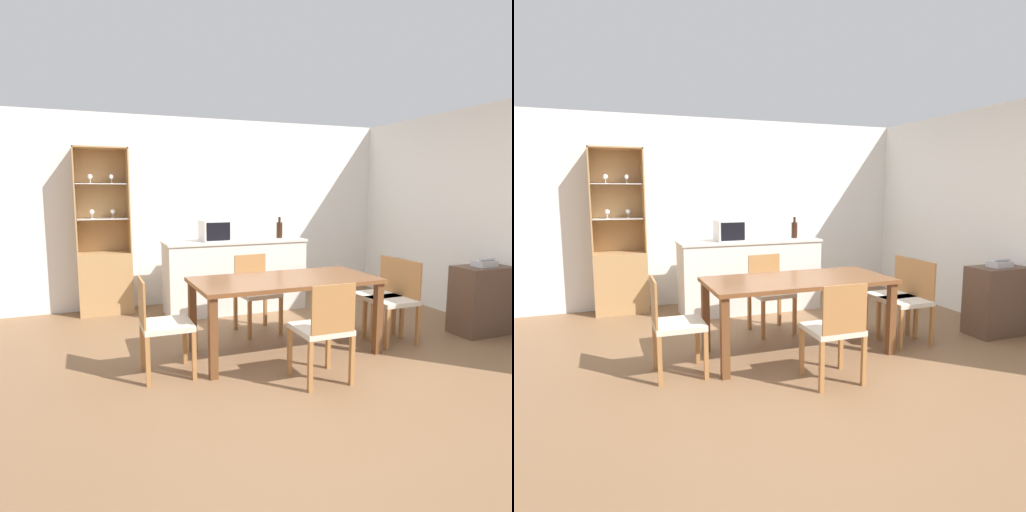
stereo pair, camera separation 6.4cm
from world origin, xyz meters
TOP-DOWN VIEW (x-y plane):
  - ground_plane at (0.00, 0.00)m, footprint 18.00×18.00m
  - wall_back at (0.00, 2.63)m, footprint 6.80×0.06m
  - wall_right at (2.58, 0.30)m, footprint 0.06×4.60m
  - kitchen_counter at (0.04, 1.93)m, footprint 1.85×0.56m
  - display_cabinet at (-1.55, 2.42)m, footprint 0.65×0.37m
  - dining_table at (-0.03, 0.24)m, footprint 1.77×0.84m
  - dining_chair_side_right_near at (1.18, 0.12)m, footprint 0.42×0.42m
  - dining_chair_head_near at (-0.03, -0.50)m, footprint 0.42×0.42m
  - dining_chair_side_right_far at (1.18, 0.37)m, footprint 0.43×0.43m
  - dining_chair_head_far at (-0.03, 0.98)m, footprint 0.45×0.45m
  - dining_chair_side_left_near at (-1.23, 0.12)m, footprint 0.43×0.43m
  - microwave at (-0.16, 1.93)m, footprint 0.48×0.35m
  - wine_bottle at (0.69, 1.96)m, footprint 0.08×0.08m
  - side_cabinet at (2.25, 0.00)m, footprint 0.61×0.37m
  - telephone at (2.24, -0.02)m, footprint 0.23×0.17m

SIDE VIEW (x-z plane):
  - ground_plane at x=0.00m, z-range 0.00..0.00m
  - side_cabinet at x=2.25m, z-range 0.00..0.75m
  - dining_chair_side_right_near at x=1.18m, z-range 0.02..0.87m
  - dining_chair_head_near at x=-0.03m, z-range 0.02..0.87m
  - dining_chair_side_right_far at x=1.18m, z-range 0.02..0.87m
  - dining_chair_head_far at x=-0.03m, z-range 0.02..0.87m
  - dining_chair_side_left_near at x=-1.23m, z-range 0.02..0.87m
  - kitchen_counter at x=0.04m, z-range 0.00..0.93m
  - display_cabinet at x=-1.55m, z-range -0.45..1.64m
  - dining_table at x=-0.03m, z-range 0.28..1.02m
  - telephone at x=2.24m, z-range 0.74..0.84m
  - wine_bottle at x=0.69m, z-range 0.90..1.19m
  - microwave at x=-0.16m, z-range 0.93..1.20m
  - wall_back at x=0.00m, z-range 0.00..2.55m
  - wall_right at x=2.58m, z-range 0.00..2.55m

